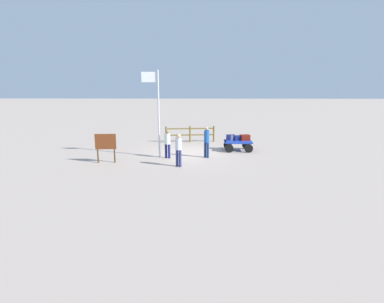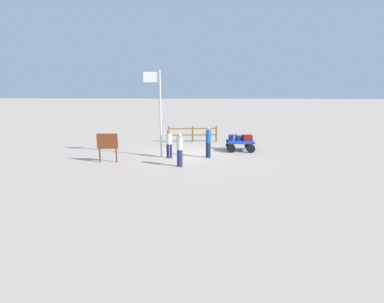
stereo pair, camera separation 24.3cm
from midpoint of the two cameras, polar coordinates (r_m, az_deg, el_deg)
ground_plane at (r=19.10m, az=-1.11°, el=-0.33°), size 120.00×120.00×0.00m
luggage_cart at (r=19.92m, az=7.93°, el=1.40°), size 1.73×1.19×0.62m
suitcase_olive at (r=20.09m, az=6.55°, el=2.55°), size 0.51×0.40×0.34m
suitcase_tan at (r=20.08m, az=6.66°, el=2.55°), size 0.54×0.31×0.34m
suitcase_grey at (r=20.14m, az=7.99°, el=2.46°), size 0.62×0.50×0.29m
suitcase_maroon at (r=20.18m, az=9.23°, el=2.52°), size 0.66×0.53×0.34m
worker_lead at (r=17.86m, az=2.27°, el=2.04°), size 0.43×0.43×1.77m
worker_trailing at (r=15.97m, az=-2.90°, el=0.74°), size 0.45×0.45×1.71m
worker_supervisor at (r=17.81m, az=-4.87°, el=1.78°), size 0.42×0.42×1.64m
flagpole at (r=17.86m, az=-6.83°, el=8.12°), size 0.95×0.10×4.88m
signboard at (r=17.36m, az=-15.78°, el=1.37°), size 1.11×0.14×1.56m
wooden_fence at (r=22.50m, az=-0.66°, el=3.36°), size 3.52×0.45×1.15m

